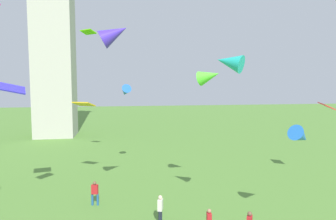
% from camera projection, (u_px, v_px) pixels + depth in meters
% --- Properties ---
extents(person_1, '(0.41, 0.53, 1.80)m').
position_uv_depth(person_1, '(160.00, 208.00, 17.70)').
color(person_1, '#1E2333').
rests_on(person_1, ground_plane).
extents(person_3, '(0.53, 0.35, 1.74)m').
position_uv_depth(person_3, '(95.00, 192.00, 20.44)').
color(person_3, '#235693').
rests_on(person_3, ground_plane).
extents(kite_flying_0, '(1.91, 1.74, 0.94)m').
position_uv_depth(kite_flying_0, '(12.00, 88.00, 19.96)').
color(kite_flying_0, '#322BCD').
extents(kite_flying_1, '(1.25, 1.77, 1.46)m').
position_uv_depth(kite_flying_1, '(125.00, 92.00, 28.22)').
color(kite_flying_1, blue).
extents(kite_flying_3, '(1.90, 1.84, 1.32)m').
position_uv_depth(kite_flying_3, '(229.00, 62.00, 15.88)').
color(kite_flying_3, '#1FB6AD').
extents(kite_flying_5, '(2.02, 1.21, 1.81)m').
position_uv_depth(kite_flying_5, '(114.00, 34.00, 17.30)').
color(kite_flying_5, '#482DC9').
extents(kite_flying_7, '(1.85, 1.54, 1.42)m').
position_uv_depth(kite_flying_7, '(301.00, 136.00, 16.42)').
color(kite_flying_7, blue).
extents(kite_flying_8, '(1.31, 1.63, 0.64)m').
position_uv_depth(kite_flying_8, '(327.00, 106.00, 24.90)').
color(kite_flying_8, red).
extents(kite_flying_9, '(1.98, 1.94, 1.39)m').
position_uv_depth(kite_flying_9, '(209.00, 76.00, 20.40)').
color(kite_flying_9, '#58E735').
extents(kite_flying_10, '(1.97, 1.78, 0.43)m').
position_uv_depth(kite_flying_10, '(84.00, 104.00, 24.26)').
color(kite_flying_10, gold).
extents(kite_flying_11, '(1.67, 1.58, 0.38)m').
position_uv_depth(kite_flying_11, '(88.00, 32.00, 28.72)').
color(kite_flying_11, '#58C804').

